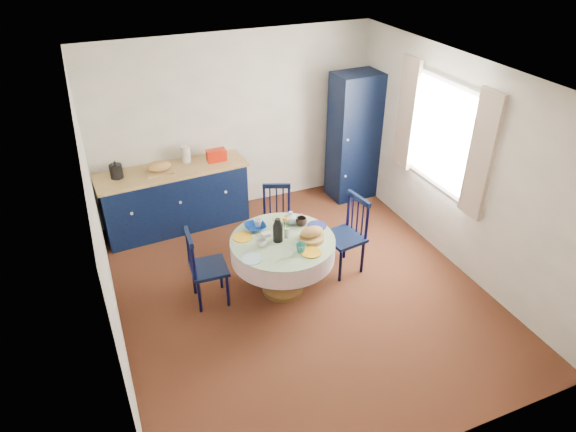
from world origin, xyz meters
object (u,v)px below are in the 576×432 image
(kitchen_counter, at_px, (175,197))
(chair_left, at_px, (205,267))
(chair_far, at_px, (277,219))
(cobalt_bowl, at_px, (255,227))
(mug_c, at_px, (301,222))
(dining_table, at_px, (283,248))
(mug_d, at_px, (258,223))
(mug_a, at_px, (261,243))
(mug_b, at_px, (301,248))
(chair_right, at_px, (347,234))
(pantry_cabinet, at_px, (354,137))

(kitchen_counter, xyz_separation_m, chair_left, (-0.03, -1.70, 0.01))
(chair_far, height_order, cobalt_bowl, chair_far)
(mug_c, bearing_deg, kitchen_counter, 124.35)
(chair_left, bearing_deg, dining_table, -96.83)
(kitchen_counter, bearing_deg, chair_far, -47.42)
(kitchen_counter, height_order, chair_far, kitchen_counter)
(chair_far, bearing_deg, chair_left, -126.93)
(chair_left, relative_size, mug_d, 9.69)
(chair_far, xyz_separation_m, mug_a, (-0.51, -0.86, 0.30))
(kitchen_counter, distance_m, mug_b, 2.36)
(chair_right, height_order, mug_c, chair_right)
(dining_table, distance_m, chair_right, 0.87)
(chair_left, height_order, chair_right, chair_right)
(mug_a, relative_size, mug_c, 0.87)
(chair_left, xyz_separation_m, chair_right, (1.72, -0.06, 0.03))
(mug_d, distance_m, cobalt_bowl, 0.07)
(kitchen_counter, relative_size, chair_right, 2.07)
(kitchen_counter, distance_m, mug_a, 1.99)
(cobalt_bowl, bearing_deg, chair_far, 47.74)
(mug_c, height_order, mug_d, mug_c)
(chair_left, distance_m, mug_c, 1.20)
(dining_table, height_order, mug_d, dining_table)
(chair_far, bearing_deg, mug_d, -109.70)
(dining_table, height_order, chair_far, dining_table)
(kitchen_counter, relative_size, mug_c, 16.03)
(pantry_cabinet, bearing_deg, mug_d, -147.73)
(cobalt_bowl, bearing_deg, mug_a, -98.29)
(pantry_cabinet, xyz_separation_m, mug_c, (-1.52, -1.55, -0.19))
(cobalt_bowl, bearing_deg, pantry_cabinet, 34.98)
(mug_a, bearing_deg, pantry_cabinet, 40.34)
(kitchen_counter, xyz_separation_m, chair_right, (1.69, -1.76, 0.04))
(chair_right, bearing_deg, mug_a, -92.54)
(chair_far, distance_m, mug_b, 1.18)
(pantry_cabinet, height_order, mug_b, pantry_cabinet)
(chair_left, distance_m, chair_right, 1.72)
(pantry_cabinet, distance_m, dining_table, 2.55)
(dining_table, distance_m, chair_left, 0.88)
(dining_table, bearing_deg, chair_right, 6.39)
(mug_c, distance_m, cobalt_bowl, 0.53)
(mug_b, distance_m, mug_d, 0.70)
(mug_d, xyz_separation_m, cobalt_bowl, (-0.05, -0.04, -0.01))
(mug_d, bearing_deg, chair_far, 48.37)
(kitchen_counter, distance_m, chair_right, 2.44)
(chair_left, xyz_separation_m, chair_far, (1.11, 0.67, -0.02))
(mug_a, height_order, cobalt_bowl, mug_a)
(mug_a, relative_size, mug_b, 1.01)
(chair_far, height_order, chair_right, chair_right)
(chair_far, height_order, mug_c, chair_far)
(chair_left, xyz_separation_m, mug_b, (0.94, -0.45, 0.29))
(mug_a, xyz_separation_m, mug_b, (0.34, -0.27, 0.01))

